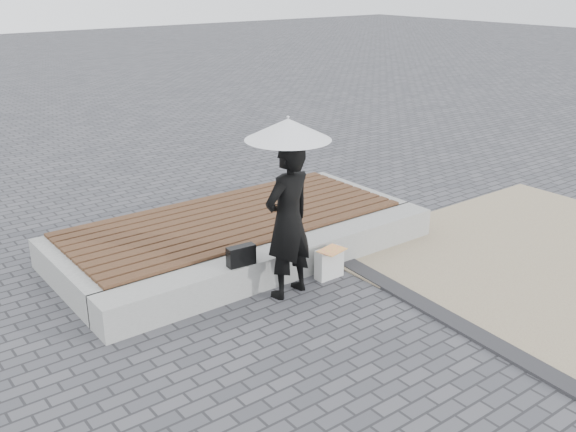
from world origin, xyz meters
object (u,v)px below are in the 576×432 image
object	(u,v)px
canvas_tote	(329,263)
parasol	(288,129)
handbag	(241,256)
woman	(288,221)
seating_ledge	(284,261)

from	to	relation	value
canvas_tote	parasol	bearing A→B (deg)	-176.91
handbag	woman	bearing A→B (deg)	-27.40
woman	canvas_tote	bearing A→B (deg)	173.34
seating_ledge	handbag	bearing A→B (deg)	-169.46
seating_ledge	woman	world-z (taller)	woman
handbag	parasol	bearing A→B (deg)	-27.40
seating_ledge	handbag	world-z (taller)	handbag
parasol	canvas_tote	size ratio (longest dim) A/B	3.21
parasol	canvas_tote	world-z (taller)	parasol
canvas_tote	woman	bearing A→B (deg)	-176.91
woman	parasol	world-z (taller)	parasol
seating_ledge	parasol	xyz separation A→B (m)	(-0.27, -0.43, 1.82)
woman	seating_ledge	bearing A→B (deg)	-132.27
seating_ledge	handbag	xyz separation A→B (m)	(-0.74, -0.14, 0.32)
seating_ledge	parasol	world-z (taller)	parasol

